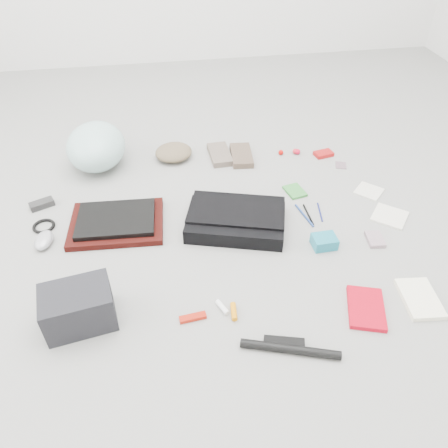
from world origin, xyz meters
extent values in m
plane|color=gray|center=(0.00, 0.00, 0.00)|extent=(4.00, 4.00, 0.00)
cube|color=black|center=(0.06, 0.04, 0.03)|extent=(0.46, 0.38, 0.07)
cube|color=black|center=(0.06, 0.04, 0.07)|extent=(0.43, 0.29, 0.01)
cube|color=black|center=(-0.44, 0.12, 0.01)|extent=(0.40, 0.31, 0.03)
cube|color=black|center=(-0.44, 0.12, 0.04)|extent=(0.33, 0.25, 0.02)
ellipsoid|color=silver|center=(-0.53, 0.62, 0.11)|extent=(0.30, 0.37, 0.21)
ellipsoid|color=brown|center=(-0.16, 0.62, 0.03)|extent=(0.24, 0.24, 0.07)
cube|color=#695C50|center=(0.08, 0.59, 0.02)|extent=(0.11, 0.21, 0.03)
cube|color=brown|center=(0.19, 0.56, 0.02)|extent=(0.12, 0.22, 0.03)
cube|color=black|center=(-0.77, 0.31, 0.01)|extent=(0.11, 0.08, 0.03)
torus|color=black|center=(-0.74, 0.16, 0.01)|extent=(0.12, 0.12, 0.01)
ellipsoid|color=#9F9FA6|center=(-0.72, 0.05, 0.02)|extent=(0.08, 0.12, 0.04)
cube|color=black|center=(-0.54, -0.36, 0.07)|extent=(0.25, 0.19, 0.15)
cube|color=#A01709|center=(-0.18, -0.41, 0.01)|extent=(0.09, 0.03, 0.01)
cylinder|color=white|center=(-0.07, -0.39, 0.01)|extent=(0.04, 0.07, 0.02)
cylinder|color=orange|center=(-0.04, -0.41, 0.01)|extent=(0.03, 0.07, 0.02)
cube|color=black|center=(0.10, -0.57, 0.01)|extent=(0.13, 0.07, 0.03)
cylinder|color=black|center=(0.11, -0.59, 0.01)|extent=(0.31, 0.13, 0.03)
cube|color=red|center=(0.42, -0.48, 0.01)|extent=(0.17, 0.21, 0.02)
cube|color=white|center=(0.62, -0.47, 0.01)|extent=(0.14, 0.19, 0.02)
cube|color=#317D32|center=(0.37, 0.23, 0.01)|extent=(0.10, 0.12, 0.01)
cylinder|color=navy|center=(0.36, 0.05, 0.00)|extent=(0.04, 0.16, 0.01)
cylinder|color=black|center=(0.38, 0.06, 0.00)|extent=(0.01, 0.14, 0.01)
cylinder|color=navy|center=(0.44, 0.06, 0.00)|extent=(0.03, 0.13, 0.01)
cube|color=teal|center=(0.38, -0.14, 0.02)|extent=(0.10, 0.08, 0.05)
cube|color=gray|center=(0.60, -0.15, 0.01)|extent=(0.07, 0.10, 0.02)
cube|color=beige|center=(0.71, 0.18, 0.00)|extent=(0.16, 0.16, 0.01)
cube|color=silver|center=(0.73, -0.01, 0.00)|extent=(0.19, 0.19, 0.01)
sphere|color=#BB0501|center=(0.40, 0.56, 0.01)|extent=(0.03, 0.03, 0.03)
sphere|color=red|center=(0.47, 0.56, 0.01)|extent=(0.03, 0.03, 0.03)
sphere|color=red|center=(0.48, 0.55, 0.01)|extent=(0.04, 0.04, 0.03)
cube|color=#AC1313|center=(0.61, 0.52, 0.01)|extent=(0.10, 0.08, 0.02)
cube|color=slate|center=(0.67, 0.41, 0.00)|extent=(0.07, 0.08, 0.00)
camera|label=1|loc=(-0.22, -1.34, 1.20)|focal=35.00mm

